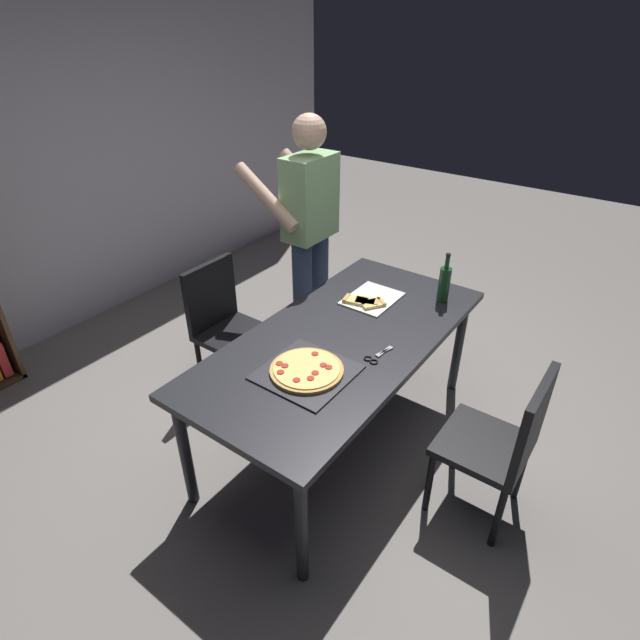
{
  "coord_description": "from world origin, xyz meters",
  "views": [
    {
      "loc": [
        -1.95,
        -1.26,
        2.28
      ],
      "look_at": [
        0.0,
        0.15,
        0.8
      ],
      "focal_mm": 28.32,
      "sensor_mm": 36.0,
      "label": 1
    }
  ],
  "objects_px": {
    "chair_far_side": "(224,320)",
    "pepperoni_pizza_on_tray": "(307,371)",
    "dining_table": "(342,346)",
    "chair_near_camera": "(503,440)",
    "wine_bottle": "(444,283)",
    "person_serving_pizza": "(308,229)",
    "kitchen_scissors": "(376,357)"
  },
  "relations": [
    {
      "from": "dining_table",
      "to": "person_serving_pizza",
      "type": "xyz_separation_m",
      "value": [
        0.65,
        0.72,
        0.32
      ]
    },
    {
      "from": "kitchen_scissors",
      "to": "person_serving_pizza",
      "type": "bearing_deg",
      "value": 53.54
    },
    {
      "from": "pepperoni_pizza_on_tray",
      "to": "kitchen_scissors",
      "type": "relative_size",
      "value": 2.16
    },
    {
      "from": "chair_near_camera",
      "to": "chair_far_side",
      "type": "bearing_deg",
      "value": 90.0
    },
    {
      "from": "chair_far_side",
      "to": "pepperoni_pizza_on_tray",
      "type": "bearing_deg",
      "value": -111.09
    },
    {
      "from": "chair_near_camera",
      "to": "person_serving_pizza",
      "type": "xyz_separation_m",
      "value": [
        0.65,
        1.66,
        0.49
      ]
    },
    {
      "from": "chair_far_side",
      "to": "pepperoni_pizza_on_tray",
      "type": "relative_size",
      "value": 2.11
    },
    {
      "from": "chair_near_camera",
      "to": "chair_far_side",
      "type": "distance_m",
      "value": 1.88
    },
    {
      "from": "chair_far_side",
      "to": "pepperoni_pizza_on_tray",
      "type": "height_order",
      "value": "chair_far_side"
    },
    {
      "from": "pepperoni_pizza_on_tray",
      "to": "wine_bottle",
      "type": "bearing_deg",
      "value": -12.38
    },
    {
      "from": "dining_table",
      "to": "person_serving_pizza",
      "type": "height_order",
      "value": "person_serving_pizza"
    },
    {
      "from": "chair_far_side",
      "to": "person_serving_pizza",
      "type": "xyz_separation_m",
      "value": [
        0.65,
        -0.22,
        0.49
      ]
    },
    {
      "from": "chair_near_camera",
      "to": "kitchen_scissors",
      "type": "xyz_separation_m",
      "value": [
        -0.07,
        0.69,
        0.24
      ]
    },
    {
      "from": "chair_near_camera",
      "to": "kitchen_scissors",
      "type": "distance_m",
      "value": 0.73
    },
    {
      "from": "dining_table",
      "to": "chair_near_camera",
      "type": "height_order",
      "value": "chair_near_camera"
    },
    {
      "from": "chair_near_camera",
      "to": "chair_far_side",
      "type": "height_order",
      "value": "same"
    },
    {
      "from": "chair_near_camera",
      "to": "person_serving_pizza",
      "type": "distance_m",
      "value": 1.85
    },
    {
      "from": "chair_far_side",
      "to": "wine_bottle",
      "type": "bearing_deg",
      "value": -60.45
    },
    {
      "from": "dining_table",
      "to": "wine_bottle",
      "type": "bearing_deg",
      "value": -21.95
    },
    {
      "from": "dining_table",
      "to": "pepperoni_pizza_on_tray",
      "type": "bearing_deg",
      "value": -173.45
    },
    {
      "from": "chair_far_side",
      "to": "kitchen_scissors",
      "type": "relative_size",
      "value": 4.56
    },
    {
      "from": "pepperoni_pizza_on_tray",
      "to": "kitchen_scissors",
      "type": "distance_m",
      "value": 0.38
    },
    {
      "from": "wine_bottle",
      "to": "kitchen_scissors",
      "type": "xyz_separation_m",
      "value": [
        -0.76,
        0.03,
        -0.11
      ]
    },
    {
      "from": "dining_table",
      "to": "pepperoni_pizza_on_tray",
      "type": "relative_size",
      "value": 4.43
    },
    {
      "from": "wine_bottle",
      "to": "kitchen_scissors",
      "type": "bearing_deg",
      "value": 178.07
    },
    {
      "from": "dining_table",
      "to": "person_serving_pizza",
      "type": "distance_m",
      "value": 1.02
    },
    {
      "from": "chair_near_camera",
      "to": "person_serving_pizza",
      "type": "relative_size",
      "value": 0.51
    },
    {
      "from": "dining_table",
      "to": "wine_bottle",
      "type": "xyz_separation_m",
      "value": [
        0.69,
        -0.28,
        0.19
      ]
    },
    {
      "from": "chair_near_camera",
      "to": "pepperoni_pizza_on_tray",
      "type": "relative_size",
      "value": 2.11
    },
    {
      "from": "chair_far_side",
      "to": "pepperoni_pizza_on_tray",
      "type": "xyz_separation_m",
      "value": [
        -0.38,
        -0.99,
        0.25
      ]
    },
    {
      "from": "person_serving_pizza",
      "to": "dining_table",
      "type": "bearing_deg",
      "value": -132.22
    },
    {
      "from": "chair_far_side",
      "to": "kitchen_scissors",
      "type": "height_order",
      "value": "chair_far_side"
    }
  ]
}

